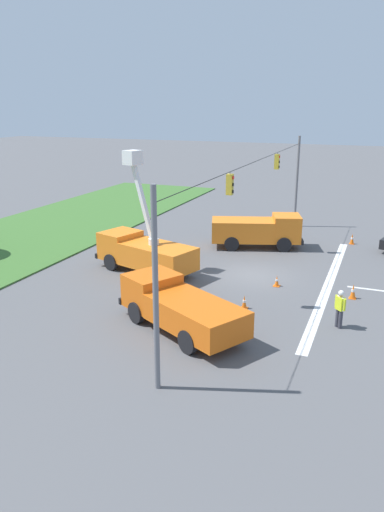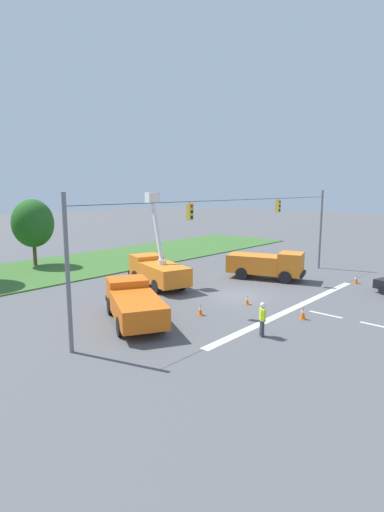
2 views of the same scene
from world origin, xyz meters
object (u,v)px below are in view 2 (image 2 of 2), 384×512
object	(u,v)px
road_worker	(262,317)
traffic_cone_mid_left	(201,310)
utility_truck_support_near	(267,264)
tree_centre	(33,223)
traffic_cone_foreground_left	(272,263)
utility_truck_support_far	(134,302)
traffic_cone_foreground_right	(303,313)
utility_truck_bucket_lift	(158,269)
traffic_cone_near_bucket	(356,279)
traffic_cone_mid_right	(247,300)

from	to	relation	value
road_worker	traffic_cone_mid_left	bearing A→B (deg)	83.37
road_worker	utility_truck_support_near	bearing A→B (deg)	30.39
tree_centre	traffic_cone_foreground_left	xyz separation A→B (m)	(14.92, -17.01, -3.72)
utility_truck_support_far	traffic_cone_foreground_right	xyz separation A→B (m)	(6.63, -6.88, -0.72)
traffic_cone_mid_left	utility_truck_bucket_lift	bearing A→B (deg)	65.44
tree_centre	traffic_cone_near_bucket	world-z (taller)	tree_centre
utility_truck_support_far	road_worker	world-z (taller)	utility_truck_support_far
traffic_cone_mid_left	utility_truck_support_near	bearing A→B (deg)	11.18
utility_truck_bucket_lift	traffic_cone_foreground_right	xyz separation A→B (m)	(0.09, -11.87, -0.98)
utility_truck_bucket_lift	road_worker	size ratio (longest dim) A/B	3.99
traffic_cone_foreground_left	utility_truck_support_far	bearing A→B (deg)	-172.78
traffic_cone_foreground_left	traffic_cone_mid_left	bearing A→B (deg)	-164.16
utility_truck_support_near	traffic_cone_near_bucket	xyz separation A→B (m)	(3.32, -6.07, -0.88)
traffic_cone_mid_right	traffic_cone_foreground_right	bearing A→B (deg)	-95.03
road_worker	tree_centre	bearing A→B (deg)	87.00
utility_truck_support_near	traffic_cone_mid_right	bearing A→B (deg)	-157.63
utility_truck_bucket_lift	traffic_cone_near_bucket	size ratio (longest dim) A/B	9.55
tree_centre	traffic_cone_foreground_left	distance (m)	22.93
tree_centre	traffic_cone_near_bucket	xyz separation A→B (m)	(13.29, -25.41, -3.75)
utility_truck_support_near	traffic_cone_near_bucket	size ratio (longest dim) A/B	8.84
road_worker	traffic_cone_foreground_right	world-z (taller)	road_worker
tree_centre	traffic_cone_mid_right	size ratio (longest dim) A/B	10.26
utility_truck_bucket_lift	utility_truck_support_near	xyz separation A→B (m)	(7.59, -4.91, -0.12)
utility_truck_support_near	utility_truck_support_far	xyz separation A→B (m)	(-14.13, -0.08, -0.14)
tree_centre	traffic_cone_near_bucket	size ratio (longest dim) A/B	8.62
utility_truck_bucket_lift	traffic_cone_foreground_right	bearing A→B (deg)	-89.57
traffic_cone_mid_left	traffic_cone_mid_right	distance (m)	3.75
utility_truck_support_far	traffic_cone_near_bucket	size ratio (longest dim) A/B	9.29
utility_truck_bucket_lift	traffic_cone_foreground_right	distance (m)	11.91
road_worker	traffic_cone_mid_left	distance (m)	4.59
tree_centre	traffic_cone_mid_left	xyz separation A→B (m)	(-0.84, -21.48, -3.78)
utility_truck_bucket_lift	utility_truck_support_near	bearing A→B (deg)	-32.90
tree_centre	traffic_cone_foreground_right	bearing A→B (deg)	-84.64
utility_truck_bucket_lift	traffic_cone_near_bucket	distance (m)	15.51
traffic_cone_mid_right	utility_truck_support_near	bearing A→B (deg)	22.37
utility_truck_bucket_lift	traffic_cone_foreground_right	world-z (taller)	utility_truck_bucket_lift
traffic_cone_mid_right	utility_truck_bucket_lift	bearing A→B (deg)	93.22
traffic_cone_foreground_right	traffic_cone_near_bucket	xyz separation A→B (m)	(10.82, 0.89, -0.01)
utility_truck_support_near	traffic_cone_mid_right	size ratio (longest dim) A/B	10.51
utility_truck_bucket_lift	road_worker	xyz separation A→B (m)	(-3.74, -11.56, -0.36)
traffic_cone_mid_left	traffic_cone_near_bucket	xyz separation A→B (m)	(14.13, -3.93, 0.04)
traffic_cone_foreground_left	traffic_cone_near_bucket	size ratio (longest dim) A/B	1.07
traffic_cone_mid_left	tree_centre	bearing A→B (deg)	87.76
traffic_cone_foreground_right	traffic_cone_mid_right	xyz separation A→B (m)	(0.35, 4.02, -0.08)
utility_truck_support_far	tree_centre	bearing A→B (deg)	77.92
utility_truck_support_near	traffic_cone_mid_left	size ratio (longest dim) A/B	9.74
utility_truck_support_far	traffic_cone_foreground_right	bearing A→B (deg)	-46.06
road_worker	traffic_cone_near_bucket	bearing A→B (deg)	2.26
traffic_cone_foreground_left	traffic_cone_mid_left	xyz separation A→B (m)	(-15.76, -4.47, -0.07)
utility_truck_support_far	traffic_cone_near_bucket	distance (m)	18.46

